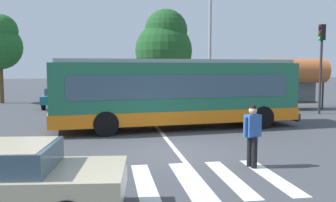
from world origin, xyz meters
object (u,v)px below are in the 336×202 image
at_px(pedestrian_crossing_street, 252,132).
at_px(bus_stop_shelter, 292,72).
at_px(parked_car_black, 97,96).
at_px(parked_car_champagne, 246,94).
at_px(twin_arm_street_lamp, 210,18).
at_px(background_tree_left, 0,43).
at_px(parked_car_teal, 60,96).
at_px(background_tree_right, 164,45).
at_px(parked_car_red, 175,95).
at_px(traffic_light_far_corner, 321,55).
at_px(parked_car_silver, 137,95).
at_px(city_transit_bus, 176,93).
at_px(parked_car_white, 209,94).

bearing_deg(pedestrian_crossing_street, bus_stop_shelter, 58.35).
relative_size(parked_car_black, bus_stop_shelter, 1.00).
distance_m(pedestrian_crossing_street, parked_car_champagne, 17.61).
xyz_separation_m(twin_arm_street_lamp, background_tree_left, (-14.80, 5.09, -1.48)).
xyz_separation_m(parked_car_teal, twin_arm_street_lamp, (10.11, -1.34, 5.26)).
distance_m(parked_car_black, background_tree_right, 7.80).
bearing_deg(parked_car_red, parked_car_teal, -179.14).
height_order(parked_car_teal, traffic_light_far_corner, traffic_light_far_corner).
distance_m(parked_car_red, traffic_light_far_corner, 10.01).
bearing_deg(parked_car_black, background_tree_left, 151.83).
relative_size(parked_car_red, background_tree_right, 0.62).
distance_m(parked_car_black, twin_arm_street_lamp, 9.33).
distance_m(parked_car_black, background_tree_left, 9.00).
distance_m(pedestrian_crossing_street, twin_arm_street_lamp, 16.10).
bearing_deg(pedestrian_crossing_street, parked_car_silver, 96.43).
distance_m(city_transit_bus, background_tree_left, 17.52).
bearing_deg(bus_stop_shelter, parked_car_silver, 158.46).
distance_m(parked_car_red, bus_stop_shelter, 8.07).
bearing_deg(parked_car_champagne, pedestrian_crossing_street, -110.57).
distance_m(parked_car_champagne, twin_arm_street_lamp, 6.33).
xyz_separation_m(pedestrian_crossing_street, bus_stop_shelter, (7.83, 12.70, 1.45)).
distance_m(parked_car_teal, background_tree_right, 9.64).
bearing_deg(parked_car_red, parked_car_black, -177.63).
relative_size(traffic_light_far_corner, bus_stop_shelter, 1.15).
bearing_deg(traffic_light_far_corner, parked_car_champagne, 109.33).
xyz_separation_m(parked_car_black, parked_car_white, (8.05, 0.40, 0.00)).
relative_size(bus_stop_shelter, background_tree_left, 0.67).
height_order(pedestrian_crossing_street, twin_arm_street_lamp, twin_arm_street_lamp).
relative_size(parked_car_red, parked_car_champagne, 1.01).
xyz_separation_m(city_transit_bus, parked_car_champagne, (7.04, 9.78, -0.82)).
bearing_deg(parked_car_white, parked_car_champagne, -2.69).
relative_size(traffic_light_far_corner, background_tree_left, 0.78).
relative_size(parked_car_white, traffic_light_far_corner, 0.89).
bearing_deg(bus_stop_shelter, parked_car_white, 138.19).
bearing_deg(background_tree_right, parked_car_teal, -151.87).
height_order(parked_car_silver, background_tree_left, background_tree_left).
height_order(parked_car_silver, bus_stop_shelter, bus_stop_shelter).
bearing_deg(twin_arm_street_lamp, parked_car_white, 74.51).
relative_size(pedestrian_crossing_street, traffic_light_far_corner, 0.33).
bearing_deg(parked_car_silver, parked_car_black, -173.36).
xyz_separation_m(parked_car_black, twin_arm_street_lamp, (7.60, -1.23, 5.26)).
relative_size(parked_car_black, parked_car_red, 0.97).
relative_size(parked_car_black, traffic_light_far_corner, 0.87).
bearing_deg(background_tree_left, bus_stop_shelter, -20.57).
xyz_separation_m(pedestrian_crossing_street, parked_car_red, (0.87, 16.44, -0.20)).
xyz_separation_m(traffic_light_far_corner, twin_arm_street_lamp, (-5.34, 4.64, 2.59)).
bearing_deg(background_tree_left, parked_car_black, -28.17).
relative_size(pedestrian_crossing_street, background_tree_right, 0.23).
distance_m(parked_car_champagne, bus_stop_shelter, 4.44).
xyz_separation_m(parked_car_teal, parked_car_silver, (5.24, 0.21, 0.00)).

